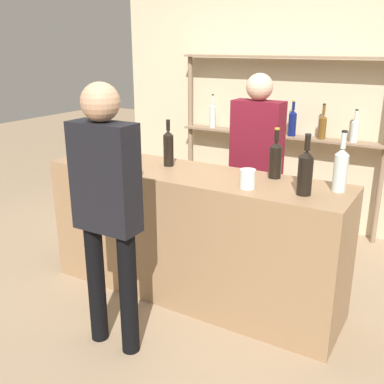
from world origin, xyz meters
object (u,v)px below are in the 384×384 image
counter_bottle_3 (168,147)px  wine_glass (115,142)px  counter_bottle_0 (275,159)px  cork_jar (248,179)px  counter_bottle_2 (305,171)px  customer_center (106,200)px  server_behind_counter (256,156)px  counter_bottle_1 (341,168)px

counter_bottle_3 → wine_glass: bearing=179.3°
counter_bottle_0 → cork_jar: size_ratio=2.80×
counter_bottle_2 → wine_glass: (-1.60, 0.15, -0.02)m
wine_glass → counter_bottle_2: bearing=-5.5°
customer_center → server_behind_counter: bearing=-11.7°
counter_bottle_3 → server_behind_counter: (0.43, 0.66, -0.15)m
counter_bottle_0 → counter_bottle_1: (0.45, -0.07, 0.01)m
customer_center → cork_jar: bearing=-43.1°
counter_bottle_1 → counter_bottle_0: bearing=170.7°
counter_bottle_0 → counter_bottle_3: size_ratio=0.99×
counter_bottle_1 → wine_glass: size_ratio=2.33×
counter_bottle_3 → counter_bottle_2: bearing=-7.8°
counter_bottle_0 → cork_jar: 0.32m
counter_bottle_2 → cork_jar: 0.36m
counter_bottle_1 → customer_center: (-1.11, -0.89, -0.13)m
counter_bottle_3 → counter_bottle_0: bearing=7.2°
wine_glass → server_behind_counter: bearing=34.6°
counter_bottle_0 → counter_bottle_3: 0.81m
counter_bottle_3 → cork_jar: (0.73, -0.20, -0.08)m
counter_bottle_2 → server_behind_counter: size_ratio=0.23×
counter_bottle_0 → counter_bottle_3: bearing=-172.8°
customer_center → server_behind_counter: customer_center is taller
counter_bottle_3 → wine_glass: counter_bottle_3 is taller
counter_bottle_1 → wine_glass: bearing=-179.3°
cork_jar → customer_center: size_ratio=0.07×
counter_bottle_1 → counter_bottle_3: counter_bottle_1 is taller
counter_bottle_3 → server_behind_counter: size_ratio=0.21×
cork_jar → customer_center: 0.89m
counter_bottle_2 → customer_center: bearing=-142.9°
wine_glass → server_behind_counter: size_ratio=0.10×
cork_jar → customer_center: (-0.60, -0.66, -0.05)m
counter_bottle_3 → customer_center: customer_center is taller
counter_bottle_0 → customer_center: bearing=-124.5°
counter_bottle_0 → wine_glass: bearing=-175.9°
customer_center → server_behind_counter: (0.29, 1.52, -0.02)m
counter_bottle_1 → counter_bottle_2: counter_bottle_1 is taller
counter_bottle_1 → counter_bottle_2: 0.24m
counter_bottle_1 → wine_glass: (-1.77, -0.02, -0.02)m
cork_jar → server_behind_counter: size_ratio=0.08×
counter_bottle_2 → server_behind_counter: 1.05m
counter_bottle_3 → customer_center: bearing=-80.9°
counter_bottle_1 → wine_glass: 1.77m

